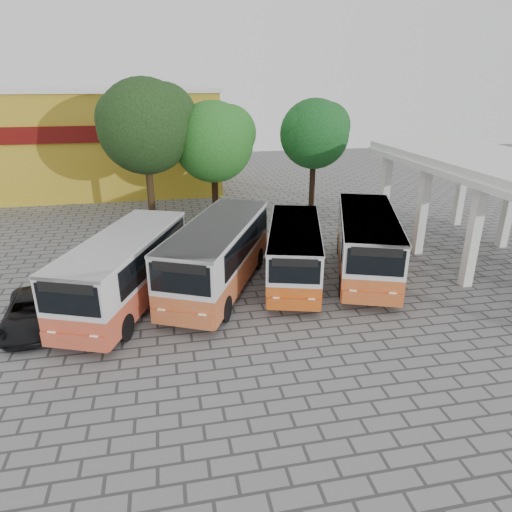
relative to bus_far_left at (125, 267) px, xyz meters
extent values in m
plane|color=slate|center=(7.43, -2.92, -1.74)|extent=(90.00, 90.00, 0.00)
cube|color=silver|center=(15.28, 7.58, 0.76)|extent=(0.45, 0.45, 5.00)
cube|color=silver|center=(20.58, 7.58, 0.76)|extent=(0.45, 0.45, 5.00)
cube|color=silver|center=(17.93, 1.08, 3.46)|extent=(6.60, 15.60, 0.40)
cube|color=silver|center=(17.93, 1.08, 3.11)|extent=(6.80, 15.80, 0.30)
cube|color=#AB8B1C|center=(-3.57, 23.08, 2.26)|extent=(20.00, 10.00, 8.00)
cube|color=#590C0A|center=(-3.57, 17.98, 3.46)|extent=(20.00, 0.20, 1.20)
cube|color=silver|center=(-3.57, 23.08, 6.41)|extent=(20.40, 10.40, 0.30)
cube|color=#C04A2E|center=(0.00, 0.01, -0.80)|extent=(5.35, 8.62, 1.09)
cube|color=silver|center=(0.00, 0.01, 0.50)|extent=(5.35, 8.62, 1.52)
cube|color=silver|center=(0.00, 0.01, 1.20)|extent=(5.40, 8.64, 0.12)
cube|color=black|center=(-1.26, 0.01, 0.52)|extent=(2.55, 6.37, 1.09)
cube|color=black|center=(1.26, 0.01, 0.52)|extent=(2.55, 6.37, 1.09)
cube|color=black|center=(0.00, -4.15, 0.52)|extent=(2.09, 0.86, 1.09)
cube|color=black|center=(0.00, -4.15, 0.95)|extent=(1.85, 0.78, 0.35)
cylinder|color=black|center=(-1.12, -2.68, -1.22)|extent=(0.29, 1.04, 1.04)
cylinder|color=black|center=(1.12, -2.68, -1.22)|extent=(0.29, 1.04, 1.04)
cylinder|color=black|center=(-1.12, 2.70, -1.22)|extent=(0.29, 1.04, 1.04)
cylinder|color=black|center=(1.12, 2.70, -1.22)|extent=(0.29, 1.04, 1.04)
cube|color=#B8572C|center=(3.97, 0.80, -0.77)|extent=(5.97, 8.83, 1.12)
cube|color=silver|center=(3.97, 0.80, 0.58)|extent=(5.97, 8.83, 1.57)
cube|color=silver|center=(3.97, 0.80, 1.30)|extent=(6.01, 8.86, 0.13)
cube|color=black|center=(2.67, 0.80, 0.59)|extent=(3.05, 6.41, 1.12)
cube|color=black|center=(5.28, 0.80, 0.59)|extent=(3.05, 6.41, 1.12)
cube|color=black|center=(3.97, -3.50, 0.59)|extent=(2.10, 1.03, 1.12)
cube|color=black|center=(3.97, -3.50, 1.04)|extent=(1.86, 0.92, 0.36)
cylinder|color=black|center=(2.82, -1.98, -1.20)|extent=(0.30, 1.07, 1.07)
cylinder|color=black|center=(5.13, -1.98, -1.20)|extent=(0.30, 1.07, 1.07)
cylinder|color=black|center=(2.82, 3.58, -1.20)|extent=(0.30, 1.07, 1.07)
cylinder|color=black|center=(5.13, 3.58, -1.20)|extent=(0.30, 1.07, 1.07)
cube|color=#BD4C12|center=(7.58, 1.03, -0.90)|extent=(4.20, 7.76, 0.98)
cube|color=silver|center=(7.58, 1.03, 0.28)|extent=(4.20, 7.76, 1.37)
cube|color=silver|center=(7.58, 1.03, 0.90)|extent=(4.24, 7.78, 0.11)
cube|color=black|center=(6.44, 1.03, 0.29)|extent=(1.75, 5.91, 0.98)
cube|color=black|center=(8.71, 1.03, 0.29)|extent=(1.75, 5.91, 0.98)
cube|color=black|center=(7.58, -2.71, 0.29)|extent=(1.93, 0.60, 0.98)
cube|color=black|center=(7.58, -2.71, 0.68)|extent=(1.71, 0.55, 0.32)
cylinder|color=black|center=(6.57, -1.39, -1.27)|extent=(0.26, 0.93, 0.93)
cylinder|color=black|center=(8.58, -1.39, -1.27)|extent=(0.26, 0.93, 0.93)
cylinder|color=black|center=(6.57, 3.44, -1.27)|extent=(0.26, 0.93, 0.93)
cylinder|color=black|center=(8.58, 3.44, -1.27)|extent=(0.26, 0.93, 0.93)
cube|color=#BD5322|center=(11.20, 1.09, -0.79)|extent=(5.22, 8.69, 1.09)
cube|color=silver|center=(11.20, 1.09, 0.52)|extent=(5.22, 8.69, 1.53)
cube|color=silver|center=(11.20, 1.09, 1.22)|extent=(5.26, 8.71, 0.13)
cube|color=black|center=(9.93, 1.09, 0.54)|extent=(2.41, 6.48, 1.09)
cube|color=black|center=(12.47, 1.09, 0.54)|extent=(2.41, 6.48, 1.09)
cube|color=black|center=(11.20, -3.10, 0.54)|extent=(2.12, 0.82, 1.09)
cube|color=black|center=(11.20, -3.10, 0.97)|extent=(1.88, 0.74, 0.35)
cylinder|color=black|center=(10.07, -1.62, -1.22)|extent=(0.29, 1.04, 1.04)
cylinder|color=black|center=(12.32, -1.62, -1.22)|extent=(0.29, 1.04, 1.04)
cylinder|color=black|center=(10.07, 3.80, -1.22)|extent=(0.29, 1.04, 1.04)
cylinder|color=black|center=(12.32, 3.80, -1.22)|extent=(0.29, 1.04, 1.04)
cylinder|color=#3B2917|center=(0.90, 12.57, 0.46)|extent=(0.48, 0.48, 4.39)
sphere|color=black|center=(0.90, 12.57, 4.44)|extent=(6.02, 6.02, 6.02)
sphere|color=black|center=(2.11, 12.87, 5.04)|extent=(4.22, 4.22, 4.22)
sphere|color=black|center=(-0.15, 12.37, 4.89)|extent=(3.92, 3.92, 3.92)
cylinder|color=black|center=(5.24, 12.82, 0.10)|extent=(0.44, 0.44, 3.67)
sphere|color=#1A5D15|center=(5.24, 12.82, 3.34)|extent=(5.35, 5.35, 5.35)
sphere|color=#1A5D15|center=(6.31, 13.12, 3.87)|extent=(3.74, 3.74, 3.74)
sphere|color=#1A5D15|center=(4.30, 12.62, 3.74)|extent=(3.48, 3.48, 3.48)
cylinder|color=black|center=(12.09, 12.32, 0.16)|extent=(0.40, 0.40, 3.80)
sphere|color=#0B4411|center=(12.09, 12.32, 3.76)|extent=(4.70, 4.70, 4.70)
sphere|color=#0B4411|center=(13.03, 12.62, 4.23)|extent=(3.29, 3.29, 3.29)
sphere|color=#0B4411|center=(11.27, 12.12, 4.11)|extent=(3.05, 3.05, 3.05)
imported|color=black|center=(-3.50, -1.14, -1.13)|extent=(2.41, 4.53, 1.21)
camera|label=1|loc=(1.86, -18.14, 7.27)|focal=32.00mm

